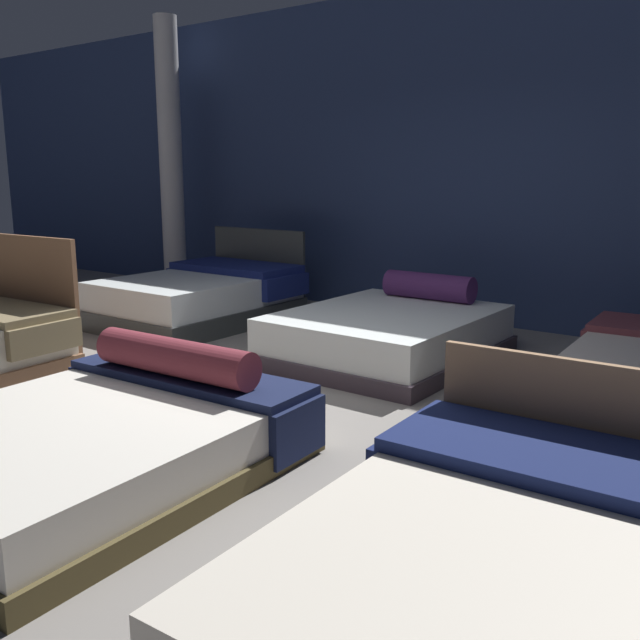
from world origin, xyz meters
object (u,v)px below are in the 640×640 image
at_px(bed_4, 389,333).
at_px(bed_1, 99,439).
at_px(support_pillar, 171,159).
at_px(bed_2, 522,579).
at_px(bed_3, 202,297).

bearing_deg(bed_4, bed_1, -90.06).
bearing_deg(support_pillar, bed_4, -16.57).
distance_m(bed_1, bed_2, 2.31).
bearing_deg(support_pillar, bed_2, -33.03).
distance_m(bed_4, support_pillar, 4.50).
xyz_separation_m(bed_2, support_pillar, (-6.35, 4.13, 1.53)).
relative_size(bed_3, bed_4, 1.03).
distance_m(bed_2, bed_3, 5.58).
bearing_deg(bed_2, bed_3, 145.12).
distance_m(bed_1, bed_3, 3.88).
bearing_deg(bed_4, support_pillar, 163.68).
height_order(bed_2, bed_4, bed_2).
height_order(bed_1, bed_2, bed_2).
distance_m(bed_2, support_pillar, 7.73).
bearing_deg(bed_4, bed_2, -51.63).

